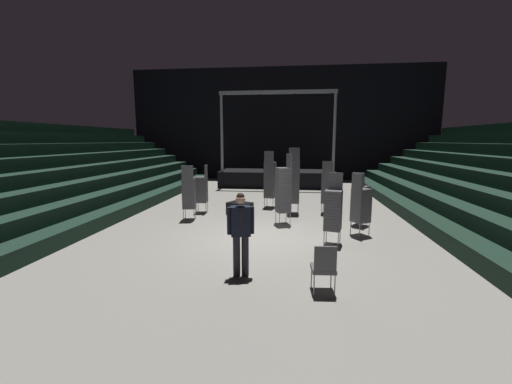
% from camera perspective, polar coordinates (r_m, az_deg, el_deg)
% --- Properties ---
extents(ground_plane, '(22.00, 30.00, 0.10)m').
position_cam_1_polar(ground_plane, '(9.68, 0.25, -8.32)').
color(ground_plane, gray).
extents(arena_end_wall, '(22.00, 0.30, 8.00)m').
position_cam_1_polar(arena_end_wall, '(24.23, 4.35, 11.76)').
color(arena_end_wall, black).
rests_on(arena_end_wall, ground_plane).
extents(bleacher_bank_left, '(6.00, 24.00, 3.60)m').
position_cam_1_polar(bleacher_bank_left, '(13.65, -34.83, 3.07)').
color(bleacher_bank_left, black).
rests_on(bleacher_bank_left, ground_plane).
extents(stage_riser, '(7.01, 2.73, 5.63)m').
position_cam_1_polar(stage_riser, '(20.37, 3.76, 2.70)').
color(stage_riser, black).
rests_on(stage_riser, ground_plane).
extents(man_with_tie, '(0.57, 0.32, 1.78)m').
position_cam_1_polar(man_with_tie, '(6.80, -2.69, -6.54)').
color(man_with_tie, black).
rests_on(man_with_tie, ground_plane).
extents(chair_stack_front_left, '(0.45, 0.45, 2.56)m').
position_cam_1_polar(chair_stack_front_left, '(12.76, 6.60, 1.97)').
color(chair_stack_front_left, '#B2B5BA').
rests_on(chair_stack_front_left, ground_plane).
extents(chair_stack_front_right, '(0.54, 0.54, 2.05)m').
position_cam_1_polar(chair_stack_front_right, '(12.97, 12.45, 0.80)').
color(chair_stack_front_right, '#B2B5BA').
rests_on(chair_stack_front_right, ground_plane).
extents(chair_stack_mid_left, '(0.48, 0.48, 1.88)m').
position_cam_1_polar(chair_stack_mid_left, '(13.03, -9.47, 0.55)').
color(chair_stack_mid_left, '#B2B5BA').
rests_on(chair_stack_mid_left, ground_plane).
extents(chair_stack_mid_right, '(0.61, 0.61, 1.88)m').
position_cam_1_polar(chair_stack_mid_right, '(10.23, 17.85, -2.07)').
color(chair_stack_mid_right, '#B2B5BA').
rests_on(chair_stack_mid_right, ground_plane).
extents(chair_stack_mid_centre, '(0.50, 0.50, 1.96)m').
position_cam_1_polar(chair_stack_mid_centre, '(11.94, -11.65, -0.07)').
color(chair_stack_mid_centre, '#B2B5BA').
rests_on(chair_stack_mid_centre, ground_plane).
extents(chair_stack_rear_left, '(0.57, 0.57, 2.39)m').
position_cam_1_polar(chair_stack_rear_left, '(11.08, 4.82, 0.49)').
color(chair_stack_rear_left, '#B2B5BA').
rests_on(chair_stack_rear_left, ground_plane).
extents(chair_stack_rear_right, '(0.62, 0.62, 1.79)m').
position_cam_1_polar(chair_stack_rear_right, '(11.44, 17.73, -1.14)').
color(chair_stack_rear_right, '#B2B5BA').
rests_on(chair_stack_rear_right, ground_plane).
extents(chair_stack_rear_centre, '(0.54, 0.54, 1.96)m').
position_cam_1_polar(chair_stack_rear_centre, '(9.12, 13.35, -2.93)').
color(chair_stack_rear_centre, '#B2B5BA').
rests_on(chair_stack_rear_centre, ground_plane).
extents(chair_stack_aisle_left, '(0.52, 0.52, 2.39)m').
position_cam_1_polar(chair_stack_aisle_left, '(13.88, 2.47, 2.23)').
color(chair_stack_aisle_left, '#B2B5BA').
rests_on(chair_stack_aisle_left, ground_plane).
extents(equipment_road_case, '(1.07, 0.93, 0.47)m').
position_cam_1_polar(equipment_road_case, '(12.62, -2.85, -2.88)').
color(equipment_road_case, black).
rests_on(equipment_road_case, ground_plane).
extents(loose_chair_near_man, '(0.47, 0.47, 0.95)m').
position_cam_1_polar(loose_chair_near_man, '(6.33, 11.80, -12.47)').
color(loose_chair_near_man, '#B2B5BA').
rests_on(loose_chair_near_man, ground_plane).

